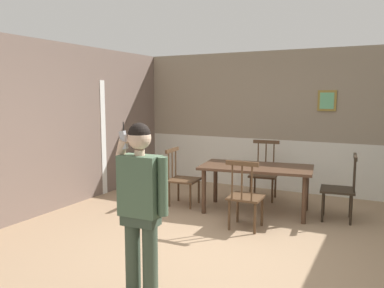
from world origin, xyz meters
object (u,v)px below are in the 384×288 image
at_px(chair_at_table_head, 340,188).
at_px(dining_table, 256,172).
at_px(person_figure, 141,201).
at_px(chair_opposite_corner, 182,178).
at_px(chair_by_doorway, 264,172).
at_px(chair_near_window, 245,196).

bearing_deg(chair_at_table_head, dining_table, 91.85).
relative_size(chair_at_table_head, person_figure, 0.61).
bearing_deg(chair_at_table_head, person_figure, 150.43).
bearing_deg(dining_table, chair_opposite_corner, -171.81).
distance_m(dining_table, chair_at_table_head, 1.25).
xyz_separation_m(chair_by_doorway, chair_opposite_corner, (-1.11, -1.00, -0.02)).
bearing_deg(chair_near_window, chair_by_doorway, 96.01).
relative_size(chair_near_window, person_figure, 0.61).
bearing_deg(chair_by_doorway, person_figure, 82.84).
height_order(dining_table, chair_by_doorway, chair_by_doorway).
xyz_separation_m(chair_opposite_corner, person_figure, (1.11, -2.78, 0.44)).
height_order(dining_table, chair_opposite_corner, chair_opposite_corner).
xyz_separation_m(chair_near_window, chair_at_table_head, (1.11, 1.00, 0.01)).
xyz_separation_m(chair_near_window, chair_opposite_corner, (-1.34, 0.64, -0.01)).
height_order(chair_at_table_head, chair_opposite_corner, chair_at_table_head).
height_order(chair_by_doorway, chair_at_table_head, chair_by_doorway).
distance_m(chair_by_doorway, chair_opposite_corner, 1.49).
height_order(chair_near_window, person_figure, person_figure).
bearing_deg(chair_at_table_head, chair_opposite_corner, 91.84).
bearing_deg(chair_by_doorway, chair_near_window, 90.90).
height_order(chair_near_window, chair_at_table_head, chair_at_table_head).
xyz_separation_m(chair_at_table_head, chair_opposite_corner, (-2.46, -0.35, -0.02)).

